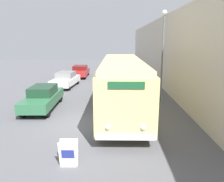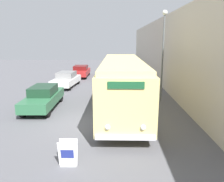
{
  "view_description": "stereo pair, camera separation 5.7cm",
  "coord_description": "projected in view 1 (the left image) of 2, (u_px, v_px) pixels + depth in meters",
  "views": [
    {
      "loc": [
        1.39,
        -11.16,
        4.46
      ],
      "look_at": [
        1.2,
        -0.1,
        1.89
      ],
      "focal_mm": 35.0,
      "sensor_mm": 36.0,
      "label": 1
    },
    {
      "loc": [
        1.44,
        -11.15,
        4.46
      ],
      "look_at": [
        1.2,
        -0.1,
        1.89
      ],
      "focal_mm": 35.0,
      "sensor_mm": 36.0,
      "label": 2
    }
  ],
  "objects": [
    {
      "name": "parked_car_far",
      "position": [
        80.0,
        71.0,
        27.2
      ],
      "size": [
        1.92,
        4.57,
        1.41
      ],
      "rotation": [
        0.0,
        0.0,
        0.01
      ],
      "color": "black",
      "rests_on": "ground_plane"
    },
    {
      "name": "streetlamp",
      "position": [
        163.0,
        44.0,
        15.63
      ],
      "size": [
        0.36,
        0.36,
        6.53
      ],
      "color": "#595E60",
      "rests_on": "ground_plane"
    },
    {
      "name": "building_wall_right",
      "position": [
        164.0,
        52.0,
        20.78
      ],
      "size": [
        0.3,
        60.0,
        6.72
      ],
      "color": "beige",
      "rests_on": "ground_plane"
    },
    {
      "name": "parked_car_mid",
      "position": [
        66.0,
        79.0,
        21.38
      ],
      "size": [
        2.22,
        4.5,
        1.47
      ],
      "rotation": [
        0.0,
        0.0,
        -0.09
      ],
      "color": "black",
      "rests_on": "ground_plane"
    },
    {
      "name": "vintage_bus",
      "position": [
        122.0,
        82.0,
        14.08
      ],
      "size": [
        2.6,
        11.37,
        3.27
      ],
      "color": "black",
      "rests_on": "ground_plane"
    },
    {
      "name": "parked_car_near",
      "position": [
        43.0,
        97.0,
        14.48
      ],
      "size": [
        1.85,
        4.78,
        1.52
      ],
      "rotation": [
        0.0,
        0.0,
        0.02
      ],
      "color": "black",
      "rests_on": "ground_plane"
    },
    {
      "name": "sign_board",
      "position": [
        68.0,
        154.0,
        7.84
      ],
      "size": [
        0.66,
        0.37,
        1.0
      ],
      "color": "gray",
      "rests_on": "ground_plane"
    },
    {
      "name": "ground_plane",
      "position": [
        90.0,
        124.0,
        11.9
      ],
      "size": [
        80.0,
        80.0,
        0.0
      ],
      "primitive_type": "plane",
      "color": "#56565B"
    }
  ]
}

